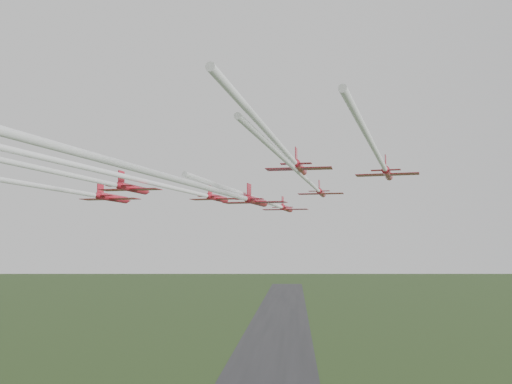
# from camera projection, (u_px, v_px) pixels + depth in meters

# --- Properties ---
(runway) EXTENTS (38.00, 900.00, 0.04)m
(runway) POSITION_uv_depth(u_px,v_px,m) (276.00, 343.00, 291.00)
(runway) COLOR #2D2D30
(runway) RESTS_ON ground
(jet_lead) EXTENTS (14.88, 64.62, 2.76)m
(jet_lead) POSITION_uv_depth(u_px,v_px,m) (269.00, 203.00, 101.28)
(jet_lead) COLOR red
(jet_row2_left) EXTENTS (17.71, 66.77, 2.77)m
(jet_row2_left) POSITION_uv_depth(u_px,v_px,m) (177.00, 189.00, 86.08)
(jet_row2_left) COLOR red
(jet_row2_right) EXTENTS (12.96, 66.47, 2.37)m
(jet_row2_right) POSITION_uv_depth(u_px,v_px,m) (308.00, 181.00, 81.83)
(jet_row2_right) COLOR red
(jet_row3_left) EXTENTS (13.49, 54.50, 2.79)m
(jet_row3_left) POSITION_uv_depth(u_px,v_px,m) (68.00, 191.00, 77.72)
(jet_row3_left) COLOR red
(jet_row3_mid) EXTENTS (16.81, 63.11, 2.89)m
(jet_row3_mid) POSITION_uv_depth(u_px,v_px,m) (223.00, 192.00, 72.23)
(jet_row3_mid) COLOR red
(jet_row3_right) EXTENTS (14.81, 51.37, 2.64)m
(jet_row3_right) POSITION_uv_depth(u_px,v_px,m) (381.00, 162.00, 69.69)
(jet_row3_right) COLOR red
(jet_row4_left) EXTENTS (13.67, 61.09, 2.44)m
(jet_row4_left) POSITION_uv_depth(u_px,v_px,m) (63.00, 173.00, 59.86)
(jet_row4_left) COLOR red
(jet_row4_right) EXTENTS (9.54, 46.55, 2.45)m
(jet_row4_right) POSITION_uv_depth(u_px,v_px,m) (288.00, 155.00, 60.60)
(jet_row4_right) COLOR red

